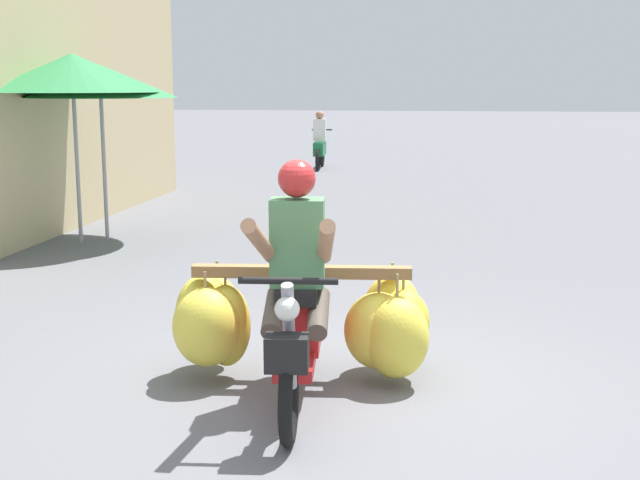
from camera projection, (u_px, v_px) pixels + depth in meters
ground_plane at (334, 395)px, 5.60m from camera, size 120.00×120.00×0.00m
motorbike_main_loaded at (303, 317)px, 5.72m from camera, size 1.86×1.91×1.58m
motorbike_distant_ahead_left at (320, 146)px, 20.32m from camera, size 0.50×1.62×1.40m
market_umbrella_near_shop at (72, 73)px, 10.58m from camera, size 2.20×2.20×2.42m
market_umbrella_further_along at (100, 81)px, 10.79m from camera, size 1.97×1.97×2.29m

